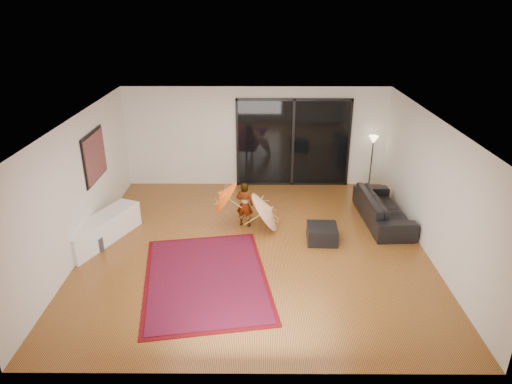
{
  "coord_description": "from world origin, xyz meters",
  "views": [
    {
      "loc": [
        0.07,
        -8.32,
        4.81
      ],
      "look_at": [
        0.02,
        0.34,
        1.1
      ],
      "focal_mm": 32.0,
      "sensor_mm": 36.0,
      "label": 1
    }
  ],
  "objects_px": {
    "ottoman": "(322,234)",
    "media_console": "(102,230)",
    "sofa": "(383,208)",
    "child": "(245,205)"
  },
  "relations": [
    {
      "from": "media_console",
      "to": "child",
      "type": "bearing_deg",
      "value": 37.5
    },
    {
      "from": "sofa",
      "to": "child",
      "type": "bearing_deg",
      "value": 91.37
    },
    {
      "from": "media_console",
      "to": "child",
      "type": "distance_m",
      "value": 3.12
    },
    {
      "from": "sofa",
      "to": "child",
      "type": "xyz_separation_m",
      "value": [
        -3.19,
        -0.24,
        0.2
      ]
    },
    {
      "from": "ottoman",
      "to": "child",
      "type": "relative_size",
      "value": 0.6
    },
    {
      "from": "ottoman",
      "to": "sofa",
      "type": "bearing_deg",
      "value": 32.41
    },
    {
      "from": "sofa",
      "to": "child",
      "type": "height_order",
      "value": "child"
    },
    {
      "from": "ottoman",
      "to": "media_console",
      "type": "bearing_deg",
      "value": -179.66
    },
    {
      "from": "media_console",
      "to": "ottoman",
      "type": "xyz_separation_m",
      "value": [
        4.68,
        0.03,
        -0.1
      ]
    },
    {
      "from": "media_console",
      "to": "ottoman",
      "type": "height_order",
      "value": "media_console"
    }
  ]
}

